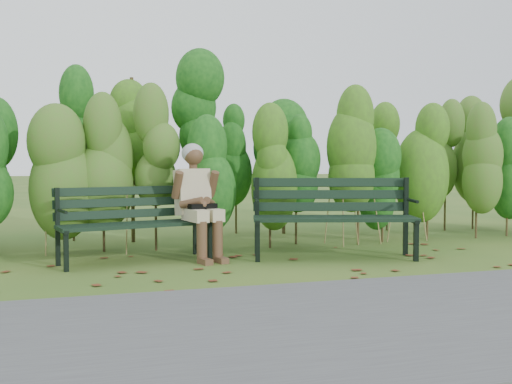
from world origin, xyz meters
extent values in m
plane|color=#325A1D|center=(0.00, 0.00, 0.00)|extent=(80.00, 80.00, 0.00)
cube|color=#474749|center=(0.00, -2.20, 0.01)|extent=(60.00, 2.50, 0.01)
cylinder|color=#47381E|center=(-2.14, 1.30, 0.40)|extent=(0.03, 0.03, 0.80)
ellipsoid|color=#3D5E20|center=(-2.14, 1.30, 1.04)|extent=(0.64, 0.64, 1.44)
cylinder|color=#47381E|center=(-1.53, 1.30, 0.40)|extent=(0.03, 0.03, 0.80)
ellipsoid|color=#3D5E20|center=(-1.53, 1.30, 1.04)|extent=(0.64, 0.64, 1.44)
cylinder|color=#47381E|center=(-0.92, 1.30, 0.40)|extent=(0.03, 0.03, 0.80)
ellipsoid|color=#3D5E20|center=(-0.92, 1.30, 1.04)|extent=(0.64, 0.64, 1.44)
cylinder|color=#47381E|center=(-0.31, 1.30, 0.40)|extent=(0.03, 0.03, 0.80)
ellipsoid|color=#3D5E20|center=(-0.31, 1.30, 1.04)|extent=(0.64, 0.64, 1.44)
cylinder|color=#47381E|center=(0.31, 1.30, 0.40)|extent=(0.03, 0.03, 0.80)
ellipsoid|color=#3D5E20|center=(0.31, 1.30, 1.04)|extent=(0.64, 0.64, 1.44)
cylinder|color=#47381E|center=(0.92, 1.30, 0.40)|extent=(0.03, 0.03, 0.80)
ellipsoid|color=#3D5E20|center=(0.92, 1.30, 1.04)|extent=(0.64, 0.64, 1.44)
cylinder|color=#47381E|center=(1.53, 1.30, 0.40)|extent=(0.03, 0.03, 0.80)
ellipsoid|color=#3D5E20|center=(1.53, 1.30, 1.04)|extent=(0.64, 0.64, 1.44)
cylinder|color=#47381E|center=(2.14, 1.30, 0.40)|extent=(0.03, 0.03, 0.80)
ellipsoid|color=#3D5E20|center=(2.14, 1.30, 1.04)|extent=(0.64, 0.64, 1.44)
cylinder|color=#47381E|center=(2.75, 1.30, 0.40)|extent=(0.03, 0.03, 0.80)
ellipsoid|color=#3D5E20|center=(2.75, 1.30, 1.04)|extent=(0.64, 0.64, 1.44)
cylinder|color=#47381E|center=(3.36, 1.30, 0.40)|extent=(0.03, 0.03, 0.80)
ellipsoid|color=#3D5E20|center=(3.36, 1.30, 1.04)|extent=(0.64, 0.64, 1.44)
cylinder|color=#47381E|center=(3.98, 1.30, 0.40)|extent=(0.03, 0.03, 0.80)
ellipsoid|color=#3D5E20|center=(3.98, 1.30, 1.04)|extent=(0.64, 0.64, 1.44)
cylinder|color=#47381E|center=(-2.69, 2.30, 0.55)|extent=(0.04, 0.04, 1.10)
ellipsoid|color=#144715|center=(-2.69, 2.30, 1.43)|extent=(0.70, 0.70, 1.98)
cylinder|color=#47381E|center=(-1.92, 2.30, 0.55)|extent=(0.04, 0.04, 1.10)
ellipsoid|color=#144715|center=(-1.92, 2.30, 1.43)|extent=(0.70, 0.70, 1.98)
cylinder|color=#47381E|center=(-1.15, 2.30, 0.55)|extent=(0.04, 0.04, 1.10)
ellipsoid|color=#144715|center=(-1.15, 2.30, 1.43)|extent=(0.70, 0.70, 1.98)
cylinder|color=#47381E|center=(-0.38, 2.30, 0.55)|extent=(0.04, 0.04, 1.10)
ellipsoid|color=#144715|center=(-0.38, 2.30, 1.43)|extent=(0.70, 0.70, 1.98)
cylinder|color=#47381E|center=(0.38, 2.30, 0.55)|extent=(0.04, 0.04, 1.10)
ellipsoid|color=#144715|center=(0.38, 2.30, 1.43)|extent=(0.70, 0.70, 1.98)
cylinder|color=#47381E|center=(1.15, 2.30, 0.55)|extent=(0.04, 0.04, 1.10)
ellipsoid|color=#144715|center=(1.15, 2.30, 1.43)|extent=(0.70, 0.70, 1.98)
cylinder|color=#47381E|center=(1.92, 2.30, 0.55)|extent=(0.04, 0.04, 1.10)
ellipsoid|color=#144715|center=(1.92, 2.30, 1.43)|extent=(0.70, 0.70, 1.98)
cylinder|color=#47381E|center=(2.69, 2.30, 0.55)|extent=(0.04, 0.04, 1.10)
ellipsoid|color=#144715|center=(2.69, 2.30, 1.43)|extent=(0.70, 0.70, 1.98)
cylinder|color=#47381E|center=(3.46, 2.30, 0.55)|extent=(0.04, 0.04, 1.10)
ellipsoid|color=#144715|center=(3.46, 2.30, 1.43)|extent=(0.70, 0.70, 1.98)
cylinder|color=#47381E|center=(4.22, 2.30, 0.55)|extent=(0.04, 0.04, 1.10)
ellipsoid|color=#144715|center=(4.22, 2.30, 1.43)|extent=(0.70, 0.70, 1.98)
cube|color=brown|center=(-1.25, -1.10, 0.00)|extent=(0.10, 0.11, 0.01)
cube|color=brown|center=(1.98, 0.54, 0.00)|extent=(0.11, 0.11, 0.01)
cube|color=brown|center=(2.51, -0.27, 0.00)|extent=(0.11, 0.11, 0.01)
cube|color=brown|center=(0.71, -0.84, 0.00)|extent=(0.10, 0.11, 0.01)
cube|color=brown|center=(1.26, 1.00, 0.00)|extent=(0.11, 0.11, 0.01)
cube|color=brown|center=(-1.44, -0.82, 0.00)|extent=(0.09, 0.08, 0.01)
cube|color=brown|center=(-1.59, 0.17, 0.00)|extent=(0.11, 0.11, 0.01)
cube|color=brown|center=(1.00, -0.03, 0.00)|extent=(0.09, 0.10, 0.01)
cube|color=brown|center=(0.66, -0.53, 0.00)|extent=(0.11, 0.11, 0.01)
cube|color=brown|center=(2.59, -0.44, 0.00)|extent=(0.11, 0.11, 0.01)
cube|color=brown|center=(-1.47, -0.46, 0.00)|extent=(0.07, 0.09, 0.01)
cube|color=brown|center=(-1.42, 0.58, 0.00)|extent=(0.11, 0.10, 0.01)
cube|color=brown|center=(-2.12, -1.08, 0.00)|extent=(0.09, 0.11, 0.01)
cube|color=brown|center=(2.03, -0.07, 0.00)|extent=(0.11, 0.11, 0.01)
cube|color=brown|center=(0.85, -0.11, 0.00)|extent=(0.08, 0.10, 0.01)
cube|color=brown|center=(2.14, -0.54, 0.00)|extent=(0.11, 0.11, 0.01)
cube|color=brown|center=(-0.58, -1.16, 0.00)|extent=(0.09, 0.10, 0.01)
cube|color=brown|center=(0.87, -0.03, 0.00)|extent=(0.11, 0.11, 0.01)
cube|color=brown|center=(-2.47, 0.29, 0.00)|extent=(0.11, 0.11, 0.01)
cube|color=brown|center=(2.60, 0.12, 0.00)|extent=(0.09, 0.08, 0.01)
cube|color=brown|center=(-0.54, 0.67, 0.00)|extent=(0.11, 0.11, 0.01)
cube|color=brown|center=(-0.69, -0.56, 0.00)|extent=(0.08, 0.10, 0.01)
cube|color=brown|center=(0.02, -0.42, 0.00)|extent=(0.11, 0.09, 0.01)
cube|color=brown|center=(-2.24, 0.49, 0.00)|extent=(0.11, 0.11, 0.01)
cube|color=brown|center=(-0.70, 0.47, 0.00)|extent=(0.09, 0.11, 0.01)
cube|color=brown|center=(2.07, -0.27, 0.00)|extent=(0.09, 0.10, 0.01)
cube|color=brown|center=(-1.64, 0.19, 0.00)|extent=(0.10, 0.08, 0.01)
cube|color=brown|center=(1.55, 0.57, 0.00)|extent=(0.09, 0.11, 0.01)
cube|color=brown|center=(0.08, -0.78, 0.00)|extent=(0.10, 0.09, 0.01)
cube|color=brown|center=(-0.43, 0.27, 0.00)|extent=(0.11, 0.09, 0.01)
cube|color=brown|center=(1.44, -0.27, 0.00)|extent=(0.10, 0.11, 0.01)
cube|color=brown|center=(-1.97, -0.54, 0.00)|extent=(0.10, 0.09, 0.01)
cube|color=brown|center=(-2.48, -0.15, 0.00)|extent=(0.11, 0.11, 0.01)
cube|color=brown|center=(1.38, -0.13, 0.00)|extent=(0.08, 0.10, 0.01)
cube|color=black|center=(-1.21, 0.47, 0.40)|extent=(1.60, 0.46, 0.04)
cube|color=black|center=(-1.23, 0.58, 0.40)|extent=(1.60, 0.46, 0.04)
cube|color=black|center=(-1.26, 0.69, 0.40)|extent=(1.60, 0.46, 0.04)
cube|color=black|center=(-1.28, 0.80, 0.40)|extent=(1.60, 0.46, 0.04)
cube|color=black|center=(-1.30, 0.88, 0.50)|extent=(1.59, 0.41, 0.09)
cube|color=black|center=(-1.31, 0.90, 0.63)|extent=(1.59, 0.41, 0.09)
cube|color=black|center=(-1.31, 0.91, 0.76)|extent=(1.59, 0.41, 0.09)
cube|color=black|center=(-1.96, 0.29, 0.20)|extent=(0.05, 0.05, 0.40)
cube|color=black|center=(-2.05, 0.67, 0.40)|extent=(0.05, 0.05, 0.81)
cube|color=black|center=(-2.00, 0.46, 0.39)|extent=(0.14, 0.45, 0.04)
cylinder|color=black|center=(-1.99, 0.42, 0.58)|extent=(0.11, 0.34, 0.03)
cube|color=black|center=(-0.45, 0.64, 0.20)|extent=(0.05, 0.05, 0.40)
cube|color=black|center=(-0.54, 1.01, 0.40)|extent=(0.05, 0.05, 0.81)
cube|color=black|center=(-0.49, 0.81, 0.39)|extent=(0.14, 0.45, 0.04)
cylinder|color=black|center=(-0.48, 0.77, 0.58)|extent=(0.11, 0.34, 0.03)
cube|color=black|center=(0.83, 0.08, 0.45)|extent=(1.75, 0.59, 0.04)
cube|color=black|center=(0.86, 0.20, 0.45)|extent=(1.75, 0.59, 0.04)
cube|color=black|center=(0.90, 0.32, 0.45)|extent=(1.75, 0.59, 0.04)
cube|color=black|center=(0.93, 0.44, 0.45)|extent=(1.75, 0.59, 0.04)
cube|color=black|center=(0.96, 0.53, 0.56)|extent=(1.74, 0.54, 0.10)
cube|color=black|center=(0.96, 0.54, 0.70)|extent=(1.74, 0.54, 0.10)
cube|color=black|center=(0.96, 0.56, 0.84)|extent=(1.74, 0.54, 0.10)
cube|color=black|center=(0.00, 0.30, 0.22)|extent=(0.06, 0.06, 0.45)
cube|color=black|center=(0.12, 0.71, 0.45)|extent=(0.06, 0.06, 0.90)
cube|color=black|center=(0.06, 0.49, 0.43)|extent=(0.18, 0.49, 0.04)
cylinder|color=black|center=(0.04, 0.44, 0.65)|extent=(0.14, 0.37, 0.04)
cube|color=black|center=(1.65, -0.16, 0.22)|extent=(0.06, 0.06, 0.45)
cube|color=black|center=(1.77, 0.25, 0.45)|extent=(0.06, 0.06, 0.90)
cube|color=black|center=(1.70, 0.03, 0.43)|extent=(0.18, 0.49, 0.04)
cylinder|color=black|center=(1.69, -0.02, 0.65)|extent=(0.14, 0.37, 0.04)
cube|color=tan|center=(-0.63, 0.56, 0.50)|extent=(0.24, 0.45, 0.13)
cube|color=tan|center=(-0.45, 0.60, 0.50)|extent=(0.24, 0.45, 0.13)
cylinder|color=brown|center=(-0.59, 0.39, 0.22)|extent=(0.14, 0.14, 0.45)
cylinder|color=brown|center=(-0.41, 0.43, 0.22)|extent=(0.14, 0.14, 0.45)
cube|color=brown|center=(-0.57, 0.31, 0.03)|extent=(0.14, 0.22, 0.06)
cube|color=brown|center=(-0.39, 0.35, 0.03)|extent=(0.14, 0.22, 0.06)
cube|color=tan|center=(-0.60, 0.85, 0.73)|extent=(0.42, 0.33, 0.53)
cylinder|color=brown|center=(-0.59, 0.83, 1.01)|extent=(0.09, 0.09, 0.10)
sphere|color=brown|center=(-0.59, 0.82, 1.14)|extent=(0.22, 0.22, 0.22)
ellipsoid|color=gray|center=(-0.60, 0.84, 1.17)|extent=(0.25, 0.24, 0.22)
cylinder|color=brown|center=(-0.79, 0.72, 0.82)|extent=(0.14, 0.23, 0.32)
cylinder|color=brown|center=(-0.37, 0.82, 0.82)|extent=(0.14, 0.23, 0.32)
cylinder|color=brown|center=(-0.66, 0.61, 0.63)|extent=(0.27, 0.24, 0.14)
cylinder|color=brown|center=(-0.44, 0.66, 0.63)|extent=(0.19, 0.29, 0.14)
sphere|color=brown|center=(-0.54, 0.58, 0.61)|extent=(0.11, 0.11, 0.11)
cube|color=black|center=(-0.54, 0.59, 0.54)|extent=(0.33, 0.19, 0.16)
camera|label=1|loc=(-1.85, -5.81, 1.09)|focal=42.00mm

